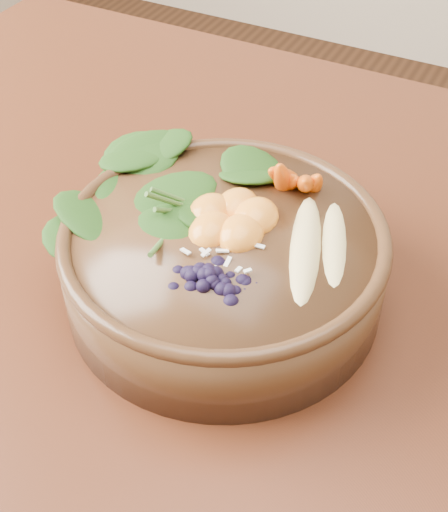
{
  "coord_description": "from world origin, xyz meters",
  "views": [
    {
      "loc": [
        -0.07,
        -0.35,
        1.18
      ],
      "look_at": [
        -0.26,
        0.02,
        0.79
      ],
      "focal_mm": 50.0,
      "sensor_mm": 36.0,
      "label": 1
    }
  ],
  "objects_px": {
    "kale_heap": "(192,166)",
    "banana_halves": "(321,233)",
    "carrot_cluster": "(301,153)",
    "blueberry_pile": "(209,262)",
    "stoneware_bowl": "(224,265)",
    "mandarin_cluster": "(231,206)"
  },
  "relations": [
    {
      "from": "blueberry_pile",
      "to": "carrot_cluster",
      "type": "bearing_deg",
      "value": 83.77
    },
    {
      "from": "mandarin_cluster",
      "to": "banana_halves",
      "type": "bearing_deg",
      "value": 3.58
    },
    {
      "from": "carrot_cluster",
      "to": "blueberry_pile",
      "type": "bearing_deg",
      "value": -109.55
    },
    {
      "from": "kale_heap",
      "to": "carrot_cluster",
      "type": "relative_size",
      "value": 2.38
    },
    {
      "from": "kale_heap",
      "to": "banana_halves",
      "type": "relative_size",
      "value": 1.13
    },
    {
      "from": "stoneware_bowl",
      "to": "blueberry_pile",
      "type": "distance_m",
      "value": 0.07
    },
    {
      "from": "blueberry_pile",
      "to": "mandarin_cluster",
      "type": "bearing_deg",
      "value": 104.06
    },
    {
      "from": "kale_heap",
      "to": "blueberry_pile",
      "type": "bearing_deg",
      "value": -54.88
    },
    {
      "from": "carrot_cluster",
      "to": "blueberry_pile",
      "type": "distance_m",
      "value": 0.13
    },
    {
      "from": "banana_halves",
      "to": "blueberry_pile",
      "type": "distance_m",
      "value": 0.09
    },
    {
      "from": "carrot_cluster",
      "to": "blueberry_pile",
      "type": "relative_size",
      "value": 0.6
    },
    {
      "from": "blueberry_pile",
      "to": "banana_halves",
      "type": "bearing_deg",
      "value": 51.81
    },
    {
      "from": "stoneware_bowl",
      "to": "carrot_cluster",
      "type": "relative_size",
      "value": 3.62
    },
    {
      "from": "kale_heap",
      "to": "banana_halves",
      "type": "distance_m",
      "value": 0.12
    },
    {
      "from": "stoneware_bowl",
      "to": "blueberry_pile",
      "type": "bearing_deg",
      "value": -73.81
    },
    {
      "from": "banana_halves",
      "to": "kale_heap",
      "type": "bearing_deg",
      "value": 156.45
    },
    {
      "from": "blueberry_pile",
      "to": "kale_heap",
      "type": "bearing_deg",
      "value": 125.12
    },
    {
      "from": "stoneware_bowl",
      "to": "banana_halves",
      "type": "bearing_deg",
      "value": 16.07
    },
    {
      "from": "kale_heap",
      "to": "banana_halves",
      "type": "bearing_deg",
      "value": -10.22
    },
    {
      "from": "kale_heap",
      "to": "blueberry_pile",
      "type": "distance_m",
      "value": 0.11
    },
    {
      "from": "stoneware_bowl",
      "to": "mandarin_cluster",
      "type": "xyz_separation_m",
      "value": [
        -0.0,
        0.02,
        0.05
      ]
    },
    {
      "from": "mandarin_cluster",
      "to": "carrot_cluster",
      "type": "bearing_deg",
      "value": 63.52
    }
  ]
}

